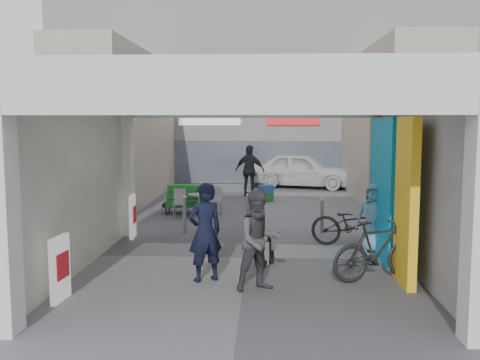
# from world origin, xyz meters

# --- Properties ---
(ground) EXTENTS (90.00, 90.00, 0.00)m
(ground) POSITION_xyz_m (0.00, 0.00, 0.00)
(ground) COLOR #5E5E63
(ground) RESTS_ON ground
(arcade_canopy) EXTENTS (6.40, 6.45, 6.40)m
(arcade_canopy) POSITION_xyz_m (0.54, -0.82, 2.30)
(arcade_canopy) COLOR silver
(arcade_canopy) RESTS_ON ground
(far_building) EXTENTS (18.00, 4.08, 8.00)m
(far_building) POSITION_xyz_m (-0.00, 13.99, 3.99)
(far_building) COLOR silver
(far_building) RESTS_ON ground
(plaza_bldg_left) EXTENTS (2.00, 9.00, 5.00)m
(plaza_bldg_left) POSITION_xyz_m (-4.50, 7.50, 2.50)
(plaza_bldg_left) COLOR #B3A794
(plaza_bldg_left) RESTS_ON ground
(plaza_bldg_right) EXTENTS (2.00, 9.00, 5.00)m
(plaza_bldg_right) POSITION_xyz_m (4.50, 7.50, 2.50)
(plaza_bldg_right) COLOR #B3A794
(plaza_bldg_right) RESTS_ON ground
(bollard_left) EXTENTS (0.09, 0.09, 0.90)m
(bollard_left) POSITION_xyz_m (-1.61, 2.26, 0.45)
(bollard_left) COLOR gray
(bollard_left) RESTS_ON ground
(bollard_center) EXTENTS (0.09, 0.09, 0.92)m
(bollard_center) POSITION_xyz_m (-0.06, 2.60, 0.46)
(bollard_center) COLOR gray
(bollard_center) RESTS_ON ground
(bollard_right) EXTENTS (0.09, 0.09, 0.82)m
(bollard_right) POSITION_xyz_m (1.75, 2.50, 0.41)
(bollard_right) COLOR gray
(bollard_right) RESTS_ON ground
(advert_board_near) EXTENTS (0.14, 0.55, 1.00)m
(advert_board_near) POSITION_xyz_m (-2.75, -2.73, 0.51)
(advert_board_near) COLOR white
(advert_board_near) RESTS_ON ground
(advert_board_far) EXTENTS (0.14, 0.56, 1.00)m
(advert_board_far) POSITION_xyz_m (-2.75, 1.72, 0.51)
(advert_board_far) COLOR white
(advert_board_far) RESTS_ON ground
(cafe_set) EXTENTS (1.33, 1.08, 0.81)m
(cafe_set) POSITION_xyz_m (-1.65, 4.79, 0.29)
(cafe_set) COLOR #97969B
(cafe_set) RESTS_ON ground
(produce_stand) EXTENTS (1.27, 0.69, 0.83)m
(produce_stand) POSITION_xyz_m (-2.02, 5.11, 0.33)
(produce_stand) COLOR black
(produce_stand) RESTS_ON ground
(crate_stack) EXTENTS (0.55, 0.50, 0.56)m
(crate_stack) POSITION_xyz_m (0.37, 7.55, 0.28)
(crate_stack) COLOR #195A22
(crate_stack) RESTS_ON ground
(border_collie) EXTENTS (0.25, 0.49, 0.68)m
(border_collie) POSITION_xyz_m (0.36, -0.41, 0.27)
(border_collie) COLOR black
(border_collie) RESTS_ON ground
(man_with_dog) EXTENTS (0.74, 0.66, 1.70)m
(man_with_dog) POSITION_xyz_m (-0.67, -1.59, 0.85)
(man_with_dog) COLOR black
(man_with_dog) RESTS_ON ground
(man_back_turned) EXTENTS (0.97, 0.89, 1.63)m
(man_back_turned) POSITION_xyz_m (0.27, -2.05, 0.81)
(man_back_turned) COLOR #3A3A3D
(man_back_turned) RESTS_ON ground
(man_elderly) EXTENTS (0.83, 0.69, 1.46)m
(man_elderly) POSITION_xyz_m (2.60, 0.57, 0.73)
(man_elderly) COLOR #588AAC
(man_elderly) RESTS_ON ground
(man_crates) EXTENTS (1.17, 0.72, 1.86)m
(man_crates) POSITION_xyz_m (-0.21, 8.85, 0.93)
(man_crates) COLOR black
(man_crates) RESTS_ON ground
(bicycle_front) EXTENTS (2.06, 1.33, 1.02)m
(bicycle_front) POSITION_xyz_m (2.30, 0.94, 0.51)
(bicycle_front) COLOR black
(bicycle_front) RESTS_ON ground
(bicycle_rear) EXTENTS (1.80, 1.09, 1.05)m
(bicycle_rear) POSITION_xyz_m (2.30, -1.42, 0.52)
(bicycle_rear) COLOR black
(bicycle_rear) RESTS_ON ground
(white_van) EXTENTS (4.53, 2.74, 1.44)m
(white_van) POSITION_xyz_m (1.86, 11.50, 0.72)
(white_van) COLOR silver
(white_van) RESTS_ON ground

